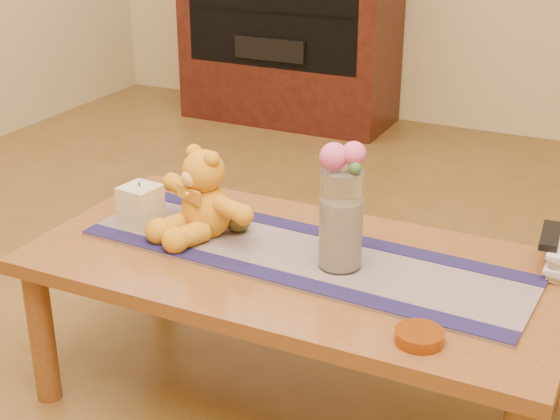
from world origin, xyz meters
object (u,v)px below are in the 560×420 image
at_px(teddy_bear, 206,193).
at_px(book_bottom, 547,260).
at_px(bronze_ball, 238,219).
at_px(amber_dish, 419,336).
at_px(glass_vase, 341,219).
at_px(tv_remote, 550,236).
at_px(pillar_candle, 141,206).

height_order(teddy_bear, book_bottom, teddy_bear).
xyz_separation_m(bronze_ball, amber_dish, (0.62, -0.31, -0.03)).
bearing_deg(bronze_ball, glass_vase, -11.83).
distance_m(glass_vase, amber_dish, 0.39).
xyz_separation_m(book_bottom, tv_remote, (0.00, -0.01, 0.07)).
bearing_deg(pillar_candle, teddy_bear, 11.61).
distance_m(bronze_ball, book_bottom, 0.83).
height_order(pillar_candle, bronze_ball, pillar_candle).
bearing_deg(bronze_ball, pillar_candle, -163.41).
distance_m(pillar_candle, book_bottom, 1.11).
bearing_deg(glass_vase, bronze_ball, 168.17).
distance_m(pillar_candle, bronze_ball, 0.28).
bearing_deg(amber_dish, book_bottom, 69.59).
bearing_deg(teddy_bear, bronze_ball, 49.34).
height_order(pillar_candle, tv_remote, pillar_candle).
distance_m(teddy_bear, book_bottom, 0.92).
xyz_separation_m(bronze_ball, book_bottom, (0.80, 0.19, -0.04)).
bearing_deg(pillar_candle, tv_remote, 13.51).
relative_size(tv_remote, amber_dish, 1.49).
bearing_deg(bronze_ball, amber_dish, -26.94).
bearing_deg(glass_vase, amber_dish, -40.62).
relative_size(pillar_candle, tv_remote, 0.73).
relative_size(bronze_ball, tv_remote, 0.47).
bearing_deg(book_bottom, tv_remote, -93.00).
xyz_separation_m(tv_remote, amber_dish, (-0.19, -0.49, -0.07)).
relative_size(glass_vase, book_bottom, 1.17).
distance_m(pillar_candle, tv_remote, 1.10).
height_order(teddy_bear, glass_vase, glass_vase).
distance_m(pillar_candle, glass_vase, 0.60).
relative_size(teddy_bear, pillar_candle, 2.95).
xyz_separation_m(pillar_candle, book_bottom, (1.07, 0.27, -0.06)).
bearing_deg(book_bottom, glass_vase, -158.56).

